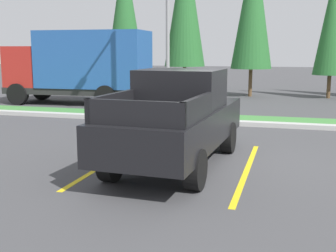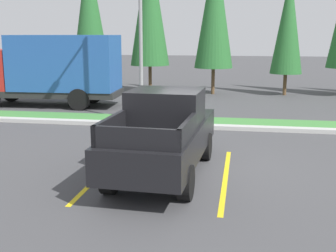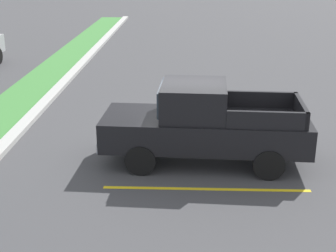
% 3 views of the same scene
% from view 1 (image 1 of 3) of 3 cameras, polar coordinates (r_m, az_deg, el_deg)
% --- Properties ---
extents(ground_plane, '(120.00, 120.00, 0.00)m').
position_cam_1_polar(ground_plane, '(9.99, 7.49, -4.70)').
color(ground_plane, '#424244').
extents(parking_line_near, '(0.12, 4.80, 0.01)m').
position_cam_1_polar(parking_line_near, '(10.14, -7.38, -4.46)').
color(parking_line_near, yellow).
rests_on(parking_line_near, ground).
extents(parking_line_far, '(0.12, 4.80, 0.01)m').
position_cam_1_polar(parking_line_far, '(9.39, 10.37, -5.72)').
color(parking_line_far, yellow).
rests_on(parking_line_far, ground).
extents(curb_strip, '(56.00, 0.40, 0.15)m').
position_cam_1_polar(curb_strip, '(14.84, 10.40, 0.33)').
color(curb_strip, '#B2B2AD').
rests_on(curb_strip, ground).
extents(grass_median, '(56.00, 1.80, 0.06)m').
position_cam_1_polar(grass_median, '(15.93, 10.79, 0.80)').
color(grass_median, '#42843D').
rests_on(grass_median, ground).
extents(pickup_truck_main, '(2.17, 5.31, 2.10)m').
position_cam_1_polar(pickup_truck_main, '(9.48, 1.25, 1.01)').
color(pickup_truck_main, black).
rests_on(pickup_truck_main, ground).
extents(cargo_truck_distant, '(6.89, 2.72, 3.40)m').
position_cam_1_polar(cargo_truck_distant, '(20.93, -11.40, 7.93)').
color(cargo_truck_distant, black).
rests_on(cargo_truck_distant, ground).
extents(street_light, '(0.24, 1.49, 7.15)m').
position_cam_1_polar(street_light, '(16.04, -0.19, 15.74)').
color(street_light, gray).
rests_on(street_light, ground).
extents(cypress_tree_leftmost, '(2.23, 2.23, 8.56)m').
position_cam_1_polar(cypress_tree_leftmost, '(27.14, -5.75, 15.25)').
color(cypress_tree_leftmost, brown).
rests_on(cypress_tree_leftmost, ground).
extents(cypress_tree_left_inner, '(2.32, 2.32, 8.93)m').
position_cam_1_polar(cypress_tree_left_inner, '(25.40, 2.26, 16.15)').
color(cypress_tree_left_inner, brown).
rests_on(cypress_tree_left_inner, ground).
extents(cypress_tree_center, '(2.21, 2.21, 8.49)m').
position_cam_1_polar(cypress_tree_center, '(24.38, 11.14, 15.63)').
color(cypress_tree_center, brown).
rests_on(cypress_tree_center, ground).
extents(cypress_tree_right_inner, '(1.79, 1.79, 6.89)m').
position_cam_1_polar(cypress_tree_right_inner, '(24.49, 20.95, 12.93)').
color(cypress_tree_right_inner, brown).
rests_on(cypress_tree_right_inner, ground).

